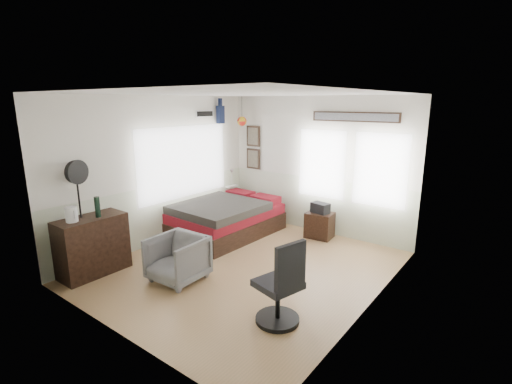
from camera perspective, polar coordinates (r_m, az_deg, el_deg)
ground_plane at (r=6.07m, az=-1.56°, el=-11.51°), size 4.00×4.50×0.01m
room_shell at (r=5.77m, az=-1.10°, el=4.03°), size 4.02×4.52×2.71m
wall_decor at (r=7.74m, az=1.05°, el=10.12°), size 3.55×1.32×1.44m
bed at (r=7.42m, az=-4.77°, el=-4.01°), size 1.59×2.16×0.67m
dresser at (r=6.23m, az=-23.84°, el=-7.54°), size 0.48×1.00×0.90m
armchair at (r=5.65m, az=-11.99°, el=-10.00°), size 0.75×0.77×0.68m
nightstand at (r=7.34m, az=9.75°, el=-5.04°), size 0.54×0.45×0.50m
task_chair at (r=4.50m, az=3.90°, el=-14.87°), size 0.57×0.57×1.06m
kettle at (r=5.94m, az=-26.52°, el=-3.09°), size 0.19×0.17×0.22m
bottle at (r=6.01m, az=-23.21°, el=-2.14°), size 0.08×0.08×0.31m
stand_fan at (r=5.97m, az=-25.91°, el=2.63°), size 0.16×0.35×0.87m
black_bag at (r=7.24m, az=9.86°, el=-2.43°), size 0.37×0.27×0.20m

